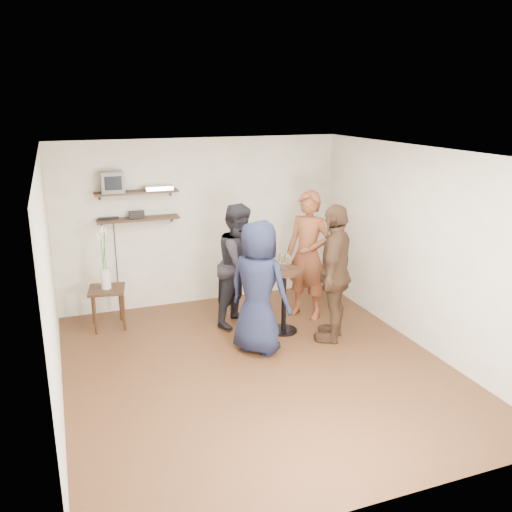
% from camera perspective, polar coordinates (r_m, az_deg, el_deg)
% --- Properties ---
extents(room, '(4.58, 5.08, 2.68)m').
position_cam_1_polar(room, '(6.25, 0.17, -1.09)').
color(room, '#432515').
rests_on(room, ground).
extents(shelf_upper, '(1.20, 0.25, 0.04)m').
position_cam_1_polar(shelf_upper, '(8.14, -12.47, 6.58)').
color(shelf_upper, black).
rests_on(shelf_upper, room).
extents(shelf_lower, '(1.20, 0.25, 0.04)m').
position_cam_1_polar(shelf_lower, '(8.22, -12.30, 3.84)').
color(shelf_lower, black).
rests_on(shelf_lower, room).
extents(crt_monitor, '(0.32, 0.30, 0.30)m').
position_cam_1_polar(crt_monitor, '(8.08, -14.92, 7.55)').
color(crt_monitor, '#59595B').
rests_on(crt_monitor, shelf_upper).
extents(dvd_deck, '(0.40, 0.24, 0.06)m').
position_cam_1_polar(dvd_deck, '(8.19, -10.23, 7.09)').
color(dvd_deck, silver).
rests_on(dvd_deck, shelf_upper).
extents(radio, '(0.22, 0.10, 0.10)m').
position_cam_1_polar(radio, '(8.20, -12.45, 4.29)').
color(radio, black).
rests_on(radio, shelf_lower).
extents(power_strip, '(0.30, 0.05, 0.03)m').
position_cam_1_polar(power_strip, '(8.22, -15.27, 3.86)').
color(power_strip, black).
rests_on(power_strip, shelf_lower).
extents(side_table, '(0.56, 0.56, 0.59)m').
position_cam_1_polar(side_table, '(7.97, -15.41, -3.95)').
color(side_table, black).
rests_on(side_table, room).
extents(vase_lilies, '(0.19, 0.19, 0.95)m').
position_cam_1_polar(vase_lilies, '(7.85, -15.63, -1.24)').
color(vase_lilies, silver).
rests_on(vase_lilies, side_table).
extents(drinks_table, '(0.50, 0.50, 0.91)m').
position_cam_1_polar(drinks_table, '(7.52, 2.96, -3.83)').
color(drinks_table, black).
rests_on(drinks_table, room).
extents(wine_glass_fl, '(0.06, 0.06, 0.19)m').
position_cam_1_polar(wine_glass_fl, '(7.32, 2.53, -0.62)').
color(wine_glass_fl, silver).
rests_on(wine_glass_fl, drinks_table).
extents(wine_glass_fr, '(0.06, 0.06, 0.19)m').
position_cam_1_polar(wine_glass_fr, '(7.37, 3.53, -0.50)').
color(wine_glass_fr, silver).
rests_on(wine_glass_fr, drinks_table).
extents(wine_glass_bl, '(0.07, 0.07, 0.22)m').
position_cam_1_polar(wine_glass_bl, '(7.41, 2.68, -0.24)').
color(wine_glass_bl, silver).
rests_on(wine_glass_bl, drinks_table).
extents(wine_glass_br, '(0.07, 0.07, 0.22)m').
position_cam_1_polar(wine_glass_br, '(7.39, 3.20, -0.28)').
color(wine_glass_br, silver).
rests_on(wine_glass_br, drinks_table).
extents(person_plaid, '(0.78, 0.83, 1.90)m').
position_cam_1_polar(person_plaid, '(7.98, 5.50, 0.08)').
color(person_plaid, red).
rests_on(person_plaid, room).
extents(person_dark, '(1.09, 1.07, 1.77)m').
position_cam_1_polar(person_dark, '(7.73, -1.62, -0.91)').
color(person_dark, black).
rests_on(person_dark, room).
extents(person_navy, '(0.96, 1.01, 1.73)m').
position_cam_1_polar(person_navy, '(6.85, 0.26, -3.35)').
color(person_navy, '#161931').
rests_on(person_navy, room).
extents(person_brown, '(1.04, 1.14, 1.87)m').
position_cam_1_polar(person_brown, '(7.26, 8.29, -1.81)').
color(person_brown, '#412B1C').
rests_on(person_brown, room).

